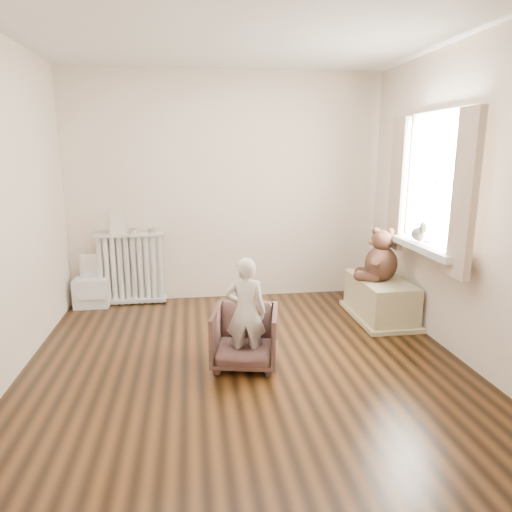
{
  "coord_description": "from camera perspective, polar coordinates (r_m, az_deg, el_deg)",
  "views": [
    {
      "loc": [
        -0.42,
        -3.49,
        1.71
      ],
      "look_at": [
        0.15,
        0.45,
        0.8
      ],
      "focal_mm": 32.0,
      "sensor_mm": 36.0,
      "label": 1
    }
  ],
  "objects": [
    {
      "name": "floor",
      "position": [
        3.91,
        -1.27,
        -13.08
      ],
      "size": [
        3.6,
        3.6,
        0.01
      ],
      "primitive_type": "cube",
      "color": "black",
      "rests_on": "ground"
    },
    {
      "name": "ceiling",
      "position": [
        3.62,
        -1.5,
        27.1
      ],
      "size": [
        3.6,
        3.6,
        0.01
      ],
      "primitive_type": "cube",
      "color": "white",
      "rests_on": "ground"
    },
    {
      "name": "back_wall",
      "position": [
        5.32,
        -3.71,
        8.45
      ],
      "size": [
        3.6,
        0.02,
        2.6
      ],
      "primitive_type": "cube",
      "color": "white",
      "rests_on": "ground"
    },
    {
      "name": "front_wall",
      "position": [
        1.79,
        5.52,
        -0.49
      ],
      "size": [
        3.6,
        0.02,
        2.6
      ],
      "primitive_type": "cube",
      "color": "white",
      "rests_on": "ground"
    },
    {
      "name": "right_wall",
      "position": [
        4.15,
        24.27,
        6.09
      ],
      "size": [
        0.02,
        3.6,
        2.6
      ],
      "primitive_type": "cube",
      "color": "white",
      "rests_on": "ground"
    },
    {
      "name": "window",
      "position": [
        4.38,
        21.92,
        8.56
      ],
      "size": [
        0.03,
        0.9,
        1.1
      ],
      "primitive_type": "cube",
      "color": "white",
      "rests_on": "right_wall"
    },
    {
      "name": "window_sill",
      "position": [
        4.4,
        20.27,
        1.09
      ],
      "size": [
        0.22,
        1.1,
        0.06
      ],
      "primitive_type": "cube",
      "color": "silver",
      "rests_on": "right_wall"
    },
    {
      "name": "curtain_left",
      "position": [
        3.84,
        24.63,
        6.94
      ],
      "size": [
        0.06,
        0.26,
        1.3
      ],
      "primitive_type": "cube",
      "color": "#CBB397",
      "rests_on": "right_wall"
    },
    {
      "name": "curtain_right",
      "position": [
        4.83,
        17.35,
        8.52
      ],
      "size": [
        0.06,
        0.26,
        1.3
      ],
      "primitive_type": "cube",
      "color": "#CBB397",
      "rests_on": "right_wall"
    },
    {
      "name": "radiator",
      "position": [
        5.38,
        -15.42,
        -1.79
      ],
      "size": [
        0.78,
        0.15,
        0.82
      ],
      "primitive_type": "cube",
      "color": "silver",
      "rests_on": "floor"
    },
    {
      "name": "paper_doll",
      "position": [
        5.28,
        -16.98,
        4.24
      ],
      "size": [
        0.18,
        0.02,
        0.29
      ],
      "primitive_type": "cube",
      "color": "beige",
      "rests_on": "radiator"
    },
    {
      "name": "tin_a",
      "position": [
        5.28,
        -15.08,
        3.03
      ],
      "size": [
        0.09,
        0.09,
        0.05
      ],
      "primitive_type": "cylinder",
      "color": "#A59E8C",
      "rests_on": "radiator"
    },
    {
      "name": "tin_b",
      "position": [
        5.26,
        -12.84,
        3.13
      ],
      "size": [
        0.1,
        0.1,
        0.06
      ],
      "primitive_type": "cylinder",
      "color": "#A59E8C",
      "rests_on": "radiator"
    },
    {
      "name": "toy_vanity",
      "position": [
        5.45,
        -19.9,
        -3.16
      ],
      "size": [
        0.38,
        0.27,
        0.59
      ],
      "primitive_type": "cube",
      "color": "silver",
      "rests_on": "floor"
    },
    {
      "name": "armchair",
      "position": [
        3.77,
        -1.36,
        -10.07
      ],
      "size": [
        0.62,
        0.63,
        0.48
      ],
      "primitive_type": "imported",
      "rotation": [
        0.0,
        0.0,
        -0.21
      ],
      "color": "brown",
      "rests_on": "floor"
    },
    {
      "name": "child",
      "position": [
        3.64,
        -1.29,
        -7.07
      ],
      "size": [
        0.37,
        0.28,
        0.9
      ],
      "primitive_type": "imported",
      "rotation": [
        0.0,
        0.0,
        2.93
      ],
      "color": "silver",
      "rests_on": "armchair"
    },
    {
      "name": "toy_bench",
      "position": [
        4.97,
        15.24,
        -5.26
      ],
      "size": [
        0.48,
        0.9,
        0.42
      ],
      "primitive_type": "cube",
      "color": "beige",
      "rests_on": "floor"
    },
    {
      "name": "teddy_bear",
      "position": [
        4.81,
        15.41,
        -0.07
      ],
      "size": [
        0.53,
        0.48,
        0.54
      ],
      "primitive_type": null,
      "rotation": [
        0.0,
        0.0,
        -0.4
      ],
      "color": "#361F16",
      "rests_on": "toy_bench"
    },
    {
      "name": "plush_cat",
      "position": [
        4.44,
        19.83,
        2.92
      ],
      "size": [
        0.17,
        0.25,
        0.2
      ],
      "primitive_type": null,
      "rotation": [
        0.0,
        0.0,
        0.1
      ],
      "color": "gray",
      "rests_on": "window_sill"
    }
  ]
}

